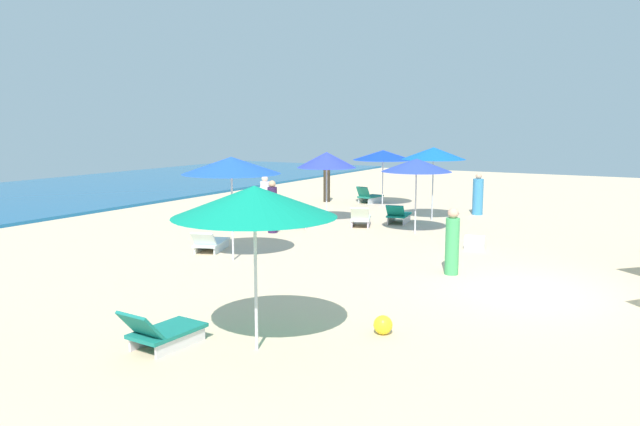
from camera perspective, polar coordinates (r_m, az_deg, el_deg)
The scene contains 20 objects.
ground_plane at distance 13.53m, azimuth 19.09°, elevation -6.93°, with size 60.00×60.00×0.00m, color beige.
umbrella_0 at distance 21.24m, azimuth 0.62°, elevation 4.93°, with size 2.04×2.04×2.44m.
lounge_chair_0_0 at distance 20.63m, azimuth -1.21°, elevation -0.50°, with size 1.50×0.61×0.69m.
lounge_chair_0_1 at distance 20.57m, azimuth 3.78°, elevation -0.51°, with size 1.39×1.03×0.71m.
umbrella_1 at distance 9.21m, azimuth -6.08°, elevation 1.07°, with size 2.48×2.48×2.54m.
lounge_chair_1_0 at distance 10.01m, azimuth -14.42°, elevation -10.57°, with size 1.34×0.75×0.70m.
umbrella_3 at distance 19.23m, azimuth 8.92°, elevation 4.40°, with size 2.17×2.17×2.35m.
umbrella_4 at distance 25.71m, azimuth 5.85°, elevation 5.35°, with size 2.50×2.50×2.30m.
lounge_chair_4_0 at distance 26.58m, azimuth 4.57°, elevation 1.53°, with size 1.36×0.79×0.75m.
umbrella_5 at distance 21.96m, azimuth 10.46°, elevation 5.45°, with size 2.23×2.23×2.59m.
lounge_chair_5_0 at distance 21.35m, azimuth 7.26°, elevation -0.22°, with size 1.40×0.82×0.71m.
umbrella_6 at distance 15.46m, azimuth -8.21°, elevation 4.38°, with size 2.46×2.46×2.62m.
lounge_chair_6_0 at distance 16.93m, azimuth -10.11°, elevation -2.73°, with size 1.59×1.09×0.63m.
beachgoer_0 at distance 26.84m, azimuth 0.63°, elevation 2.69°, with size 0.39×0.39×1.62m.
beachgoer_1 at distance 20.60m, azimuth -5.10°, elevation 0.99°, with size 0.32×0.32×1.71m.
beachgoer_2 at distance 14.40m, azimuth 12.13°, elevation -2.73°, with size 0.45×0.45×1.54m.
beachgoer_3 at distance 19.41m, azimuth -4.43°, elevation 0.47°, with size 0.32×0.32×1.66m.
beachgoer_4 at distance 23.88m, azimuth 14.40°, elevation 1.56°, with size 0.54×0.54×1.57m.
beach_ball_0 at distance 10.38m, azimuth 5.85°, elevation -10.26°, with size 0.32×0.32×0.32m, color yellow.
cooler_box_2 at distance 17.45m, azimuth 14.11°, elevation -2.68°, with size 0.54×0.30×0.37m, color white.
Camera 1 is at (-12.88, -2.25, 3.49)m, focal length 34.59 mm.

